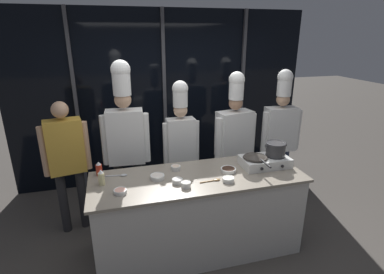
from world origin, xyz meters
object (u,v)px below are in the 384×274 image
Objects in this scene: prep_bowl_rice at (177,181)px; prep_bowl_garlic at (186,184)px; prep_bowl_shrimp at (120,191)px; serving_spoon_slotted at (121,175)px; prep_bowl_bean_sprouts at (228,179)px; serving_spoon_solid at (214,180)px; person_guest at (67,155)px; squeeze_bottle_oil at (101,178)px; portable_stove at (265,161)px; chef_line at (234,135)px; prep_bowl_soy_glaze at (228,170)px; chef_sous at (181,138)px; stock_pot at (276,149)px; chef_head at (125,134)px; chef_pastry at (280,129)px; prep_bowl_chicken at (176,168)px; squeeze_bottle_chili at (99,169)px; frying_pan at (256,156)px; prep_bowl_onion at (157,177)px.

prep_bowl_garlic is at bearing -59.81° from prep_bowl_rice.
prep_bowl_shrimp is 0.55× the size of serving_spoon_slotted.
prep_bowl_rice is at bearing 168.13° from prep_bowl_bean_sprouts.
prep_bowl_shrimp reaches higher than serving_spoon_slotted.
person_guest is at bearing 148.34° from serving_spoon_solid.
portable_stove is at bearing -0.79° from squeeze_bottle_oil.
serving_spoon_solid is 1.15m from chef_line.
chef_line reaches higher than squeeze_bottle_oil.
prep_bowl_soy_glaze is 0.88m from chef_sous.
prep_bowl_garlic is at bearing -167.35° from stock_pot.
prep_bowl_garlic is at bearing 121.07° from chef_head.
portable_stove is at bearing 7.01° from prep_bowl_shrimp.
stock_pot is at bearing 60.62° from chef_pastry.
portable_stove is at bearing -9.08° from prep_bowl_chicken.
prep_bowl_chicken is at bearing 170.92° from portable_stove.
prep_bowl_garlic is 0.05× the size of chef_sous.
chef_pastry is at bearing 11.92° from squeeze_bottle_chili.
frying_pan is at bearing 155.41° from chef_head.
prep_bowl_onion is 0.73m from prep_bowl_bean_sprouts.
person_guest is at bearing 119.58° from squeeze_bottle_oil.
stock_pot is 1.90m from squeeze_bottle_oil.
person_guest reaches higher than serving_spoon_slotted.
chef_sous is at bearing 139.56° from stock_pot.
chef_pastry is at bearing 22.36° from prep_bowl_onion.
stock_pot is 1.94m from squeeze_bottle_chili.
squeeze_bottle_chili is 1.59× the size of prep_bowl_garlic.
prep_bowl_onion is 1.19m from person_guest.
prep_bowl_chicken is at bearing 91.60° from prep_bowl_garlic.
prep_bowl_shrimp is (-0.38, -0.20, -0.00)m from prep_bowl_onion.
prep_bowl_garlic is (0.79, -0.27, -0.04)m from squeeze_bottle_oil.
chef_sous is (0.43, 0.78, 0.12)m from prep_bowl_onion.
chef_line is (1.53, 0.59, 0.12)m from serving_spoon_slotted.
prep_bowl_chicken is 0.71m from prep_bowl_shrimp.
chef_sous is (-0.34, 0.81, 0.12)m from prep_bowl_soy_glaze.
chef_sous is (0.20, 0.62, 0.11)m from prep_bowl_chicken.
prep_bowl_soy_glaze is at bearing -175.53° from frying_pan.
portable_stove is 3.66× the size of prep_bowl_onion.
chef_sous is at bearing 74.52° from prep_bowl_rice.
prep_bowl_soy_glaze is at bearing 147.33° from chef_head.
stock_pot reaches higher than prep_bowl_onion.
chef_head is 1.09× the size of chef_pastry.
chef_head is at bearing 155.09° from stock_pot.
person_guest is at bearing 142.61° from prep_bowl_onion.
squeeze_bottle_oil reaches higher than frying_pan.
frying_pan reaches higher than prep_bowl_soy_glaze.
serving_spoon_solid is at bearing -21.77° from squeeze_bottle_chili.
stock_pot reaches higher than frying_pan.
person_guest reaches higher than squeeze_bottle_chili.
serving_spoon_slotted is at bearing 150.14° from prep_bowl_rice.
prep_bowl_onion is 0.23m from prep_bowl_rice.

